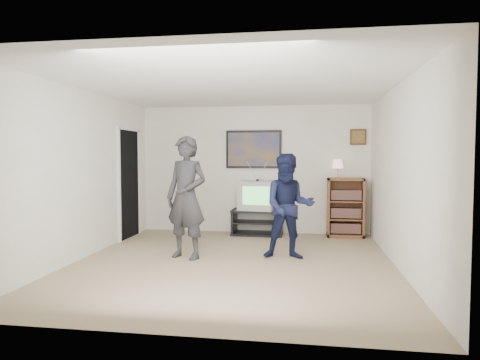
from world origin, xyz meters
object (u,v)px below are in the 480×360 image
(media_stand, at_px, (257,222))
(bookshelf, at_px, (345,208))
(person_tall, at_px, (186,197))
(crt_television, at_px, (257,195))
(person_short, at_px, (289,206))

(media_stand, height_order, bookshelf, bookshelf)
(bookshelf, distance_m, person_tall, 3.27)
(bookshelf, bearing_deg, crt_television, -178.27)
(media_stand, distance_m, person_short, 2.03)
(crt_television, height_order, person_tall, person_tall)
(person_tall, bearing_deg, crt_television, 86.07)
(bookshelf, xyz_separation_m, person_tall, (-2.50, -2.08, 0.36))
(bookshelf, relative_size, person_tall, 0.61)
(person_short, bearing_deg, bookshelf, 58.39)
(crt_television, relative_size, person_tall, 0.36)
(crt_television, bearing_deg, bookshelf, 10.30)
(crt_television, distance_m, person_tall, 2.20)
(media_stand, bearing_deg, person_tall, -111.36)
(media_stand, relative_size, bookshelf, 0.89)
(person_tall, bearing_deg, media_stand, 86.09)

